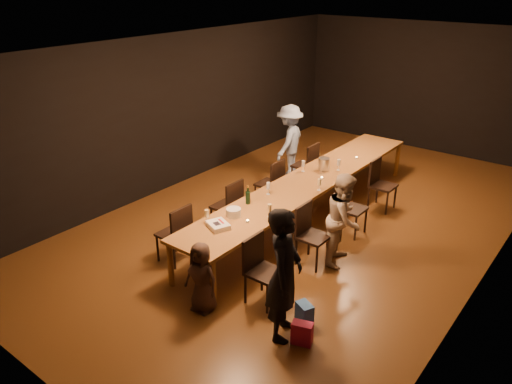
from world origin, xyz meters
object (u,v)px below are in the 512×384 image
Objects in this scene: chair_right_2 at (352,208)px; chair_left_2 at (269,183)px; man_blue at (289,141)px; table at (309,182)px; champagne_bottle at (248,195)px; birthday_cake at (218,225)px; ice_bucket at (324,164)px; chair_right_0 at (265,272)px; chair_left_3 at (304,165)px; chair_right_1 at (313,236)px; chair_left_0 at (174,233)px; chair_left_1 at (226,206)px; woman_tan at (344,219)px; plate_stack at (234,212)px; woman_birthday at (284,275)px; child at (202,277)px; chair_right_3 at (383,185)px.

chair_right_2 is 1.70m from chair_left_2.
chair_right_2 is 2.74m from man_blue.
champagne_bottle reaches higher than table.
champagne_bottle is at bearing -37.98° from chair_right_2.
birthday_cake is 2.82m from ice_bucket.
chair_right_0 is 2.94m from chair_left_2.
table is 1.49m from chair_left_3.
chair_left_2 is 1.58m from champagne_bottle.
ice_bucket is at bearing -153.08° from chair_right_1.
chair_left_0 is at bearing -3.46° from man_blue.
ice_bucket is (0.81, 1.76, 0.40)m from chair_left_1.
woman_tan reaches higher than chair_right_1.
chair_left_0 is at bearing 113.85° from woman_tan.
chair_left_0 is 0.97m from plate_stack.
chair_right_0 is at bearing -70.50° from table.
table is 1.86m from plate_stack.
woman_birthday is (1.41, -2.77, 0.14)m from table.
chair_left_2 is at bearing 53.01° from woman_tan.
table is at bearing 90.49° from child.
chair_right_0 is 0.82m from child.
birthday_cake is (0.77, -1.06, 0.32)m from chair_left_1.
woman_tan is at bearing -80.25° from chair_left_1.
chair_left_1 is (-1.70, -1.20, 0.00)m from chair_right_2.
birthday_cake is at bearing -81.83° from plate_stack.
chair_right_1 is at bearing -0.00° from chair_right_2.
plate_stack is (0.72, -3.05, 0.35)m from chair_left_3.
chair_left_0 is at bearing 146.38° from child.
chair_right_1 and chair_left_1 have the same top height.
child reaches higher than plate_stack.
chair_left_0 reaches higher than table.
man_blue is at bearing 12.16° from chair_left_1.
woman_birthday is at bearing 3.48° from birthday_cake.
table is 6.45× the size of chair_left_0.
chair_right_0 is 3.04× the size of champagne_bottle.
chair_right_1 is 0.96× the size of child.
chair_left_0 is at bearing -105.23° from ice_bucket.
ice_bucket is at bearing -24.60° from chair_left_1.
chair_left_0 is at bearing -180.00° from chair_left_3.
champagne_bottle is 1.96m from ice_bucket.
chair_right_0 is 0.99m from birthday_cake.
chair_left_3 is (-1.70, 1.20, 0.00)m from chair_right_2.
chair_left_1 is at bearing -180.00° from chair_left_2.
chair_left_3 is 3.56m from birthday_cake.
man_blue is (-0.58, 3.89, 0.31)m from chair_left_0.
woman_birthday is 1.09× the size of man_blue.
chair_right_1 is at bearing 28.34° from man_blue.
woman_birthday is 1.94m from woman_tan.
ice_bucket is at bearing 87.87° from plate_stack.
plate_stack is (-0.98, -3.05, 0.35)m from chair_right_3.
chair_left_1 is 1.03m from plate_stack.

